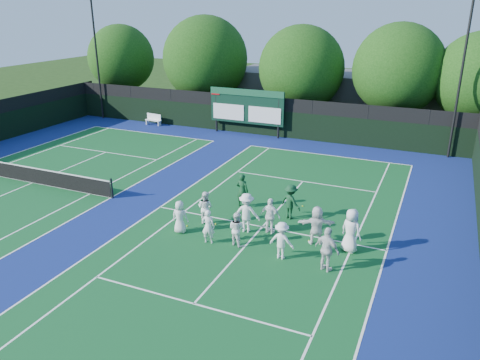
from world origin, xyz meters
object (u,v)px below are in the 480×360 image
at_px(tennis_net, 32,175).
at_px(bench, 154,119).
at_px(scoreboard, 246,107).
at_px(coach_left, 242,191).

height_order(tennis_net, bench, tennis_net).
distance_m(scoreboard, bench, 8.55).
xyz_separation_m(tennis_net, bench, (-1.39, 14.37, 0.01)).
distance_m(scoreboard, coach_left, 13.95).
height_order(scoreboard, tennis_net, scoreboard).
bearing_deg(bench, coach_left, -42.85).
bearing_deg(bench, scoreboard, 1.49).
height_order(scoreboard, coach_left, scoreboard).
distance_m(tennis_net, coach_left, 12.37).
height_order(scoreboard, bench, scoreboard).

